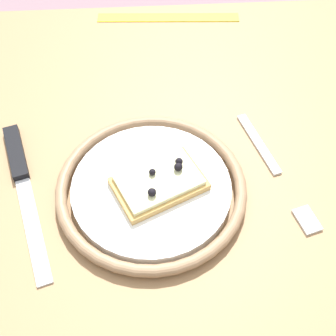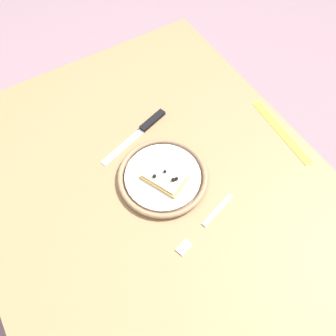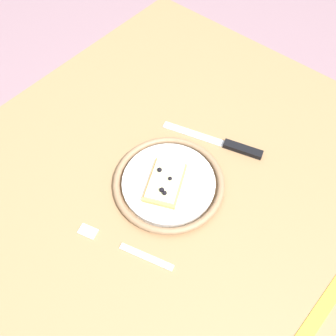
{
  "view_description": "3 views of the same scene",
  "coord_description": "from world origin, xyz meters",
  "views": [
    {
      "loc": [
        0.01,
        0.29,
        1.2
      ],
      "look_at": [
        -0.01,
        -0.05,
        0.76
      ],
      "focal_mm": 48.18,
      "sensor_mm": 36.0,
      "label": 1
    },
    {
      "loc": [
        -0.36,
        0.18,
        1.51
      ],
      "look_at": [
        0.02,
        -0.06,
        0.74
      ],
      "focal_mm": 36.28,
      "sensor_mm": 36.0,
      "label": 2
    },
    {
      "loc": [
        -0.28,
        -0.27,
        1.38
      ],
      "look_at": [
        0.04,
        -0.01,
        0.75
      ],
      "focal_mm": 37.2,
      "sensor_mm": 36.0,
      "label": 3
    }
  ],
  "objects": [
    {
      "name": "measuring_tape",
      "position": [
        -0.03,
        -0.4,
        0.73
      ],
      "size": [
        0.25,
        0.04,
        0.0
      ],
      "primitive_type": "cube",
      "rotation": [
        0.0,
        0.0,
        -0.06
      ],
      "color": "yellow",
      "rests_on": "dining_table"
    },
    {
      "name": "plate",
      "position": [
        0.01,
        -0.03,
        0.74
      ],
      "size": [
        0.24,
        0.24,
        0.02
      ],
      "color": "white",
      "rests_on": "dining_table"
    },
    {
      "name": "knife",
      "position": [
        0.18,
        -0.07,
        0.74
      ],
      "size": [
        0.09,
        0.24,
        0.01
      ],
      "color": "silver",
      "rests_on": "dining_table"
    },
    {
      "name": "dining_table",
      "position": [
        0.0,
        0.0,
        0.64
      ],
      "size": [
        1.07,
        0.87,
        0.73
      ],
      "color": "#936D47",
      "rests_on": "ground_plane"
    },
    {
      "name": "pizza_slice_near",
      "position": [
        0.0,
        -0.03,
        0.76
      ],
      "size": [
        0.13,
        0.11,
        0.03
      ],
      "color": "tan",
      "rests_on": "plate"
    },
    {
      "name": "fork",
      "position": [
        -0.15,
        -0.05,
        0.73
      ],
      "size": [
        0.07,
        0.2,
        0.0
      ],
      "color": "silver",
      "rests_on": "dining_table"
    }
  ]
}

